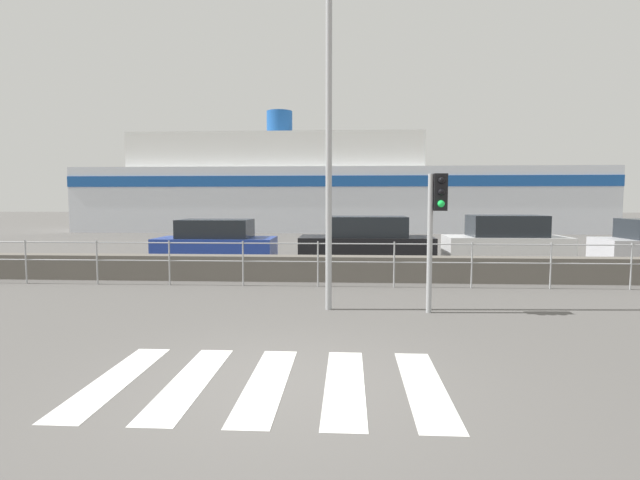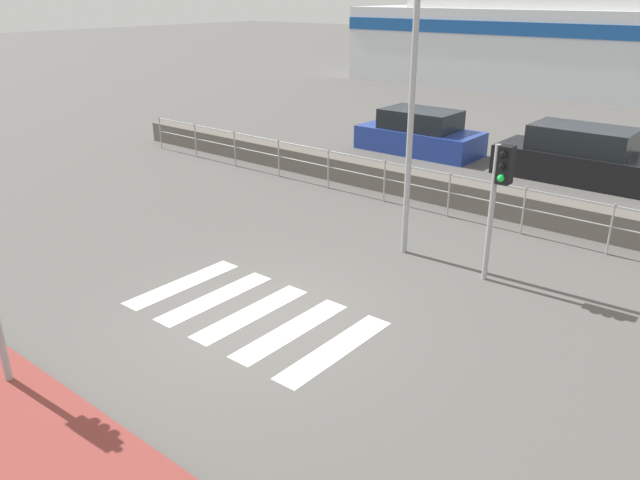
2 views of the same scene
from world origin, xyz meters
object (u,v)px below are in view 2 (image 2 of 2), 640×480
at_px(streetlamp, 410,43).
at_px(parked_car_black, 580,157).
at_px(parked_car_blue, 419,134).
at_px(traffic_light_far, 500,183).

distance_m(streetlamp, parked_car_black, 8.76).
bearing_deg(parked_car_blue, parked_car_black, 0.00).
distance_m(parked_car_blue, parked_car_black, 5.27).
relative_size(streetlamp, parked_car_black, 1.51).
height_order(traffic_light_far, parked_car_black, traffic_light_far).
relative_size(traffic_light_far, parked_car_blue, 0.63).
xyz_separation_m(parked_car_blue, parked_car_black, (5.27, 0.00, 0.05)).
xyz_separation_m(streetlamp, parked_car_blue, (-4.29, 7.95, -3.59)).
bearing_deg(parked_car_black, traffic_light_far, -82.74).
height_order(traffic_light_far, streetlamp, streetlamp).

